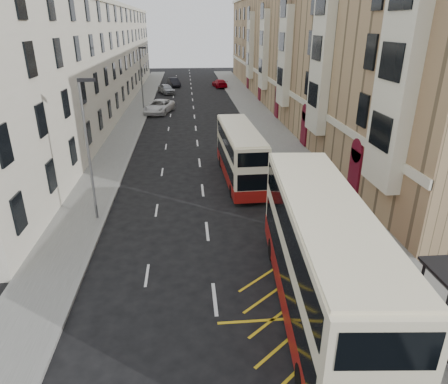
{
  "coord_description": "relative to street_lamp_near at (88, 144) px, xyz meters",
  "views": [
    {
      "loc": [
        -0.87,
        -9.73,
        10.72
      ],
      "look_at": [
        0.88,
        9.26,
        2.66
      ],
      "focal_mm": 32.0,
      "sensor_mm": 36.0,
      "label": 1
    }
  ],
  "objects": [
    {
      "name": "guard_railing",
      "position": [
        12.6,
        -6.25,
        -3.78
      ],
      "size": [
        0.06,
        6.56,
        1.01
      ],
      "color": "#B9220C",
      "rests_on": "pavement_right"
    },
    {
      "name": "car_red",
      "position": [
        11.55,
        52.62,
        -3.91
      ],
      "size": [
        2.76,
        5.22,
        1.44
      ],
      "primitive_type": "imported",
      "rotation": [
        0.0,
        0.0,
        3.29
      ],
      "color": "#94000C",
      "rests_on": "ground"
    },
    {
      "name": "car_silver",
      "position": [
        2.15,
        46.14,
        -3.84
      ],
      "size": [
        3.37,
        5.03,
        1.59
      ],
      "primitive_type": "imported",
      "rotation": [
        0.0,
        0.0,
        0.35
      ],
      "color": "#93969A",
      "rests_on": "ground"
    },
    {
      "name": "ground",
      "position": [
        6.35,
        -12.0,
        -4.64
      ],
      "size": [
        200.0,
        200.0,
        0.0
      ],
      "primitive_type": "plane",
      "color": "black",
      "rests_on": "ground"
    },
    {
      "name": "pavement_left",
      "position": [
        -1.15,
        18.0,
        -4.56
      ],
      "size": [
        3.0,
        120.0,
        0.15
      ],
      "primitive_type": "cube",
      "color": "slate",
      "rests_on": "ground"
    },
    {
      "name": "terrace_right",
      "position": [
        21.23,
        33.38,
        2.88
      ],
      "size": [
        10.75,
        79.0,
        15.25
      ],
      "color": "tan",
      "rests_on": "ground"
    },
    {
      "name": "street_lamp_near",
      "position": [
        0.0,
        0.0,
        0.0
      ],
      "size": [
        0.93,
        0.18,
        8.0
      ],
      "color": "slate",
      "rests_on": "pavement_left"
    },
    {
      "name": "street_lamp_far",
      "position": [
        0.0,
        30.0,
        0.0
      ],
      "size": [
        0.93,
        0.18,
        8.0
      ],
      "color": "slate",
      "rests_on": "pavement_left"
    },
    {
      "name": "pavement_right",
      "position": [
        14.35,
        18.0,
        -4.56
      ],
      "size": [
        4.0,
        120.0,
        0.15
      ],
      "primitive_type": "cube",
      "color": "slate",
      "rests_on": "ground"
    },
    {
      "name": "kerb_right",
      "position": [
        12.35,
        18.0,
        -4.56
      ],
      "size": [
        0.25,
        120.0,
        0.15
      ],
      "primitive_type": "cube",
      "color": "gray",
      "rests_on": "ground"
    },
    {
      "name": "kerb_left",
      "position": [
        0.35,
        18.0,
        -4.56
      ],
      "size": [
        0.25,
        120.0,
        0.15
      ],
      "primitive_type": "cube",
      "color": "gray",
      "rests_on": "ground"
    },
    {
      "name": "double_decker_front",
      "position": [
        10.31,
        -9.18,
        -2.15
      ],
      "size": [
        3.84,
        12.42,
        4.88
      ],
      "rotation": [
        0.0,
        0.0,
        -0.09
      ],
      "color": "#F7EBC3",
      "rests_on": "ground"
    },
    {
      "name": "road_markings",
      "position": [
        6.35,
        33.0,
        -4.63
      ],
      "size": [
        10.0,
        110.0,
        0.01
      ],
      "primitive_type": null,
      "color": "silver",
      "rests_on": "ground"
    },
    {
      "name": "terrace_left",
      "position": [
        -7.08,
        33.5,
        1.88
      ],
      "size": [
        9.18,
        79.0,
        13.25
      ],
      "color": "silver",
      "rests_on": "ground"
    },
    {
      "name": "car_dark",
      "position": [
        3.18,
        54.31,
        -3.86
      ],
      "size": [
        2.74,
        4.96,
        1.55
      ],
      "primitive_type": "imported",
      "rotation": [
        0.0,
        0.0,
        0.25
      ],
      "color": "black",
      "rests_on": "ground"
    },
    {
      "name": "white_van",
      "position": [
        1.87,
        30.62,
        -3.8
      ],
      "size": [
        4.31,
        6.56,
        1.68
      ],
      "primitive_type": "imported",
      "rotation": [
        0.0,
        0.0,
        -0.27
      ],
      "color": "white",
      "rests_on": "ground"
    },
    {
      "name": "double_decker_rear",
      "position": [
        9.18,
        5.76,
        -2.64
      ],
      "size": [
        2.56,
        9.91,
        3.93
      ],
      "rotation": [
        0.0,
        0.0,
        0.03
      ],
      "color": "#F7EBC3",
      "rests_on": "ground"
    },
    {
      "name": "pedestrian_near",
      "position": [
        12.84,
        -10.52,
        -3.65
      ],
      "size": [
        0.72,
        0.6,
        1.68
      ],
      "primitive_type": "imported",
      "rotation": [
        0.0,
        0.0,
        3.51
      ],
      "color": "black",
      "rests_on": "pavement_right"
    },
    {
      "name": "pedestrian_far",
      "position": [
        13.32,
        -7.53,
        -3.62
      ],
      "size": [
        1.04,
        0.99,
        1.74
      ],
      "primitive_type": "imported",
      "rotation": [
        0.0,
        0.0,
        2.42
      ],
      "color": "black",
      "rests_on": "pavement_right"
    }
  ]
}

